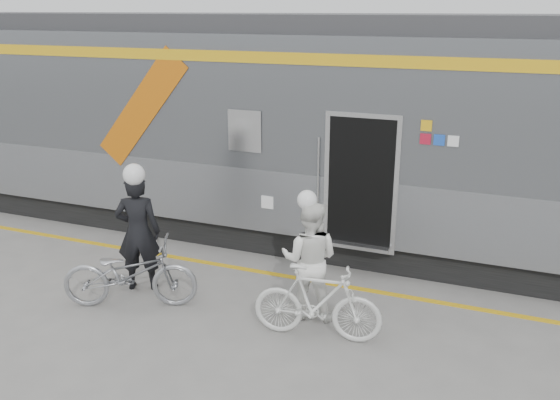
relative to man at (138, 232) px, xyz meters
The scene contains 9 objects.
ground 2.18m from the man, 28.47° to the right, with size 90.00×90.00×0.00m, color slate.
train 3.54m from the man, 75.91° to the left, with size 24.00×3.17×4.10m.
safety_strip 2.31m from the man, 34.99° to the left, with size 24.00×0.12×0.01m, color gold.
man is the anchor object (origin of this frame).
bicycle_left 0.72m from the man, 70.02° to the right, with size 0.68×1.95×1.03m, color #929398.
woman 2.72m from the man, ahead, with size 0.83×0.65×1.71m, color white.
bicycle_right 3.07m from the man, ahead, with size 0.49×1.72×1.03m, color silver.
helmet_man 1.09m from the man, ahead, with size 0.32×0.32×0.32m, color white.
helmet_woman 2.87m from the man, ahead, with size 0.27×0.27×0.27m, color white.
Camera 1 is at (3.41, -6.11, 4.20)m, focal length 38.00 mm.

